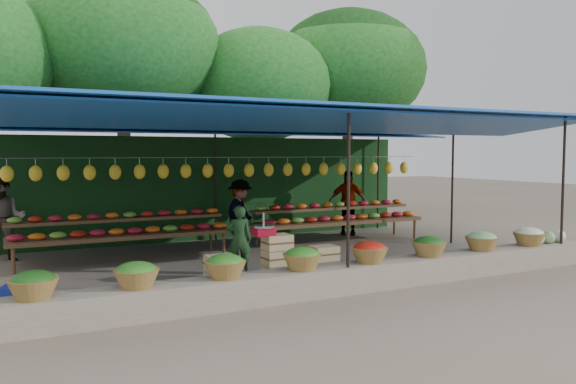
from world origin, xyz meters
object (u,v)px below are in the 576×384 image
crate_counter (276,262)px  blue_crate_back (22,298)px  weighing_scale (264,230)px  vendor_seated (239,240)px

crate_counter → blue_crate_back: crate_counter is taller
weighing_scale → blue_crate_back: size_ratio=0.72×
vendor_seated → blue_crate_back: bearing=30.7°
crate_counter → weighing_scale: 0.59m
weighing_scale → blue_crate_back: weighing_scale is taller
crate_counter → weighing_scale: (-0.22, 0.00, 0.55)m
weighing_scale → vendor_seated: vendor_seated is taller
vendor_seated → crate_counter: bearing=130.9°
crate_counter → weighing_scale: weighing_scale is taller
weighing_scale → vendor_seated: bearing=97.5°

